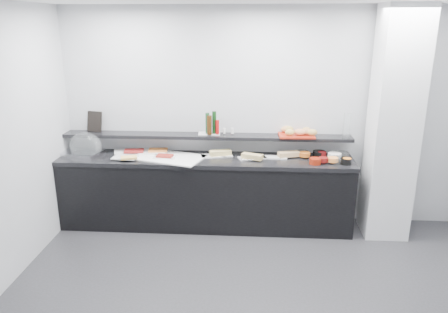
# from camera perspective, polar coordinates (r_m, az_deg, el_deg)

# --- Properties ---
(ground) EXTENTS (5.00, 5.00, 0.00)m
(ground) POSITION_cam_1_polar(r_m,az_deg,el_deg) (4.22, 5.07, -19.32)
(ground) COLOR #2D2D30
(ground) RESTS_ON ground
(back_wall) EXTENTS (5.00, 0.02, 2.70)m
(back_wall) POSITION_cam_1_polar(r_m,az_deg,el_deg) (5.51, 5.08, 5.09)
(back_wall) COLOR #B4B7BC
(back_wall) RESTS_ON ground
(column) EXTENTS (0.50, 0.50, 2.70)m
(column) POSITION_cam_1_polar(r_m,az_deg,el_deg) (5.42, 21.25, 3.75)
(column) COLOR silver
(column) RESTS_ON ground
(buffet_cabinet) EXTENTS (3.60, 0.60, 0.85)m
(buffet_cabinet) POSITION_cam_1_polar(r_m,az_deg,el_deg) (5.53, -2.42, -4.87)
(buffet_cabinet) COLOR black
(buffet_cabinet) RESTS_ON ground
(counter_top) EXTENTS (3.62, 0.62, 0.05)m
(counter_top) POSITION_cam_1_polar(r_m,az_deg,el_deg) (5.37, -2.48, -0.42)
(counter_top) COLOR black
(counter_top) RESTS_ON buffet_cabinet
(wall_shelf) EXTENTS (3.60, 0.25, 0.04)m
(wall_shelf) POSITION_cam_1_polar(r_m,az_deg,el_deg) (5.47, -2.32, 2.68)
(wall_shelf) COLOR black
(wall_shelf) RESTS_ON back_wall
(cloche_base) EXTENTS (0.55, 0.43, 0.04)m
(cloche_base) POSITION_cam_1_polar(r_m,az_deg,el_deg) (5.78, -18.14, 0.46)
(cloche_base) COLOR silver
(cloche_base) RESTS_ON counter_top
(cloche_dome) EXTENTS (0.43, 0.30, 0.34)m
(cloche_dome) POSITION_cam_1_polar(r_m,az_deg,el_deg) (5.69, -17.63, 1.35)
(cloche_dome) COLOR white
(cloche_dome) RESTS_ON cloche_base
(linen_runner) EXTENTS (1.14, 0.78, 0.01)m
(linen_runner) POSITION_cam_1_polar(r_m,az_deg,el_deg) (5.45, -8.15, 0.01)
(linen_runner) COLOR white
(linen_runner) RESTS_ON counter_top
(platter_meat_a) EXTENTS (0.39, 0.31, 0.01)m
(platter_meat_a) POSITION_cam_1_polar(r_m,az_deg,el_deg) (5.69, -12.46, 0.70)
(platter_meat_a) COLOR white
(platter_meat_a) RESTS_ON linen_runner
(food_meat_a) EXTENTS (0.26, 0.19, 0.02)m
(food_meat_a) POSITION_cam_1_polar(r_m,az_deg,el_deg) (5.62, -11.69, 0.73)
(food_meat_a) COLOR maroon
(food_meat_a) RESTS_ON platter_meat_a
(platter_salmon) EXTENTS (0.34, 0.26, 0.01)m
(platter_salmon) POSITION_cam_1_polar(r_m,az_deg,el_deg) (5.58, -9.22, 0.54)
(platter_salmon) COLOR white
(platter_salmon) RESTS_ON linen_runner
(food_salmon) EXTENTS (0.25, 0.18, 0.02)m
(food_salmon) POSITION_cam_1_polar(r_m,az_deg,el_deg) (5.60, -8.61, 0.85)
(food_salmon) COLOR orange
(food_salmon) RESTS_ON platter_salmon
(platter_cheese) EXTENTS (0.31, 0.22, 0.01)m
(platter_cheese) POSITION_cam_1_polar(r_m,az_deg,el_deg) (5.44, -12.80, -0.11)
(platter_cheese) COLOR white
(platter_cheese) RESTS_ON linen_runner
(food_cheese) EXTENTS (0.22, 0.18, 0.02)m
(food_cheese) POSITION_cam_1_polar(r_m,az_deg,el_deg) (5.36, -12.32, -0.13)
(food_cheese) COLOR #EDBB5C
(food_cheese) RESTS_ON platter_cheese
(platter_meat_b) EXTENTS (0.26, 0.18, 0.01)m
(platter_meat_b) POSITION_cam_1_polar(r_m,az_deg,el_deg) (5.37, -7.78, -0.04)
(platter_meat_b) COLOR white
(platter_meat_b) RESTS_ON linen_runner
(food_meat_b) EXTENTS (0.20, 0.14, 0.02)m
(food_meat_b) POSITION_cam_1_polar(r_m,az_deg,el_deg) (5.35, -7.74, 0.09)
(food_meat_b) COLOR maroon
(food_meat_b) RESTS_ON platter_meat_b
(sandwich_plate_left) EXTENTS (0.41, 0.24, 0.01)m
(sandwich_plate_left) POSITION_cam_1_polar(r_m,az_deg,el_deg) (5.42, -0.98, 0.12)
(sandwich_plate_left) COLOR white
(sandwich_plate_left) RESTS_ON counter_top
(sandwich_food_left) EXTENTS (0.28, 0.18, 0.06)m
(sandwich_food_left) POSITION_cam_1_polar(r_m,az_deg,el_deg) (5.41, -0.47, 0.49)
(sandwich_food_left) COLOR tan
(sandwich_food_left) RESTS_ON sandwich_plate_left
(tongs_left) EXTENTS (0.16, 0.03, 0.01)m
(tongs_left) POSITION_cam_1_polar(r_m,az_deg,el_deg) (5.34, 0.48, -0.02)
(tongs_left) COLOR #B2B5BA
(tongs_left) RESTS_ON sandwich_plate_left
(sandwich_plate_mid) EXTENTS (0.37, 0.25, 0.01)m
(sandwich_plate_mid) POSITION_cam_1_polar(r_m,az_deg,el_deg) (5.35, 3.72, -0.16)
(sandwich_plate_mid) COLOR silver
(sandwich_plate_mid) RESTS_ON counter_top
(sandwich_food_mid) EXTENTS (0.27, 0.19, 0.06)m
(sandwich_food_mid) POSITION_cam_1_polar(r_m,az_deg,el_deg) (5.27, 3.70, 0.00)
(sandwich_food_mid) COLOR tan
(sandwich_food_mid) RESTS_ON sandwich_plate_mid
(tongs_mid) EXTENTS (0.16, 0.02, 0.01)m
(tongs_mid) POSITION_cam_1_polar(r_m,az_deg,el_deg) (5.23, 2.93, -0.43)
(tongs_mid) COLOR silver
(tongs_mid) RESTS_ON sandwich_plate_mid
(sandwich_plate_right) EXTENTS (0.30, 0.14, 0.01)m
(sandwich_plate_right) POSITION_cam_1_polar(r_m,az_deg,el_deg) (5.39, 6.60, -0.10)
(sandwich_plate_right) COLOR white
(sandwich_plate_right) RESTS_ON counter_top
(sandwich_food_right) EXTENTS (0.28, 0.18, 0.06)m
(sandwich_food_right) POSITION_cam_1_polar(r_m,az_deg,el_deg) (5.41, 8.46, 0.31)
(sandwich_food_right) COLOR tan
(sandwich_food_right) RESTS_ON sandwich_plate_right
(tongs_right) EXTENTS (0.15, 0.06, 0.01)m
(tongs_right) POSITION_cam_1_polar(r_m,az_deg,el_deg) (5.37, 8.31, -0.12)
(tongs_right) COLOR silver
(tongs_right) RESTS_ON sandwich_plate_right
(bowl_glass_fruit) EXTENTS (0.19, 0.19, 0.07)m
(bowl_glass_fruit) POSITION_cam_1_polar(r_m,az_deg,el_deg) (5.49, 10.15, 0.35)
(bowl_glass_fruit) COLOR white
(bowl_glass_fruit) RESTS_ON counter_top
(fill_glass_fruit) EXTENTS (0.16, 0.16, 0.05)m
(fill_glass_fruit) POSITION_cam_1_polar(r_m,az_deg,el_deg) (5.43, 10.49, 0.29)
(fill_glass_fruit) COLOR #CD601C
(fill_glass_fruit) RESTS_ON bowl_glass_fruit
(bowl_black_jam) EXTENTS (0.17, 0.17, 0.07)m
(bowl_black_jam) POSITION_cam_1_polar(r_m,az_deg,el_deg) (5.53, 12.32, 0.34)
(bowl_black_jam) COLOR black
(bowl_black_jam) RESTS_ON counter_top
(fill_black_jam) EXTENTS (0.12, 0.12, 0.05)m
(fill_black_jam) POSITION_cam_1_polar(r_m,az_deg,el_deg) (5.50, 12.70, 0.36)
(fill_black_jam) COLOR #5B0D0E
(fill_black_jam) RESTS_ON bowl_black_jam
(bowl_glass_cream) EXTENTS (0.25, 0.25, 0.07)m
(bowl_glass_cream) POSITION_cam_1_polar(r_m,az_deg,el_deg) (5.54, 15.03, 0.18)
(bowl_glass_cream) COLOR white
(bowl_glass_cream) RESTS_ON counter_top
(fill_glass_cream) EXTENTS (0.21, 0.21, 0.05)m
(fill_glass_cream) POSITION_cam_1_polar(r_m,az_deg,el_deg) (5.47, 14.25, 0.17)
(fill_glass_cream) COLOR white
(fill_glass_cream) RESTS_ON bowl_glass_cream
(bowl_red_jam) EXTENTS (0.15, 0.15, 0.07)m
(bowl_red_jam) POSITION_cam_1_polar(r_m,az_deg,el_deg) (5.23, 11.81, -0.60)
(bowl_red_jam) COLOR maroon
(bowl_red_jam) RESTS_ON counter_top
(fill_red_jam) EXTENTS (0.14, 0.14, 0.05)m
(fill_red_jam) POSITION_cam_1_polar(r_m,az_deg,el_deg) (5.27, 12.86, -0.40)
(fill_red_jam) COLOR #600F0D
(fill_red_jam) RESTS_ON bowl_red_jam
(bowl_glass_salmon) EXTENTS (0.20, 0.20, 0.07)m
(bowl_glass_salmon) POSITION_cam_1_polar(r_m,az_deg,el_deg) (5.32, 14.42, -0.46)
(bowl_glass_salmon) COLOR white
(bowl_glass_salmon) RESTS_ON counter_top
(fill_glass_salmon) EXTENTS (0.16, 0.16, 0.05)m
(fill_glass_salmon) POSITION_cam_1_polar(r_m,az_deg,el_deg) (5.30, 14.01, -0.39)
(fill_glass_salmon) COLOR #FB903D
(fill_glass_salmon) RESTS_ON bowl_glass_salmon
(bowl_black_fruit) EXTENTS (0.13, 0.13, 0.07)m
(bowl_black_fruit) POSITION_cam_1_polar(r_m,az_deg,el_deg) (5.31, 15.62, -0.59)
(bowl_black_fruit) COLOR black
(bowl_black_fruit) RESTS_ON counter_top
(fill_black_fruit) EXTENTS (0.10, 0.10, 0.05)m
(fill_black_fruit) POSITION_cam_1_polar(r_m,az_deg,el_deg) (5.31, 15.77, -0.48)
(fill_black_fruit) COLOR orange
(fill_black_fruit) RESTS_ON bowl_black_fruit
(framed_print) EXTENTS (0.21, 0.12, 0.26)m
(framed_print) POSITION_cam_1_polar(r_m,az_deg,el_deg) (5.83, -16.55, 4.41)
(framed_print) COLOR black
(framed_print) RESTS_ON wall_shelf
(print_art) EXTENTS (0.17, 0.11, 0.22)m
(print_art) POSITION_cam_1_polar(r_m,az_deg,el_deg) (5.88, -16.60, 4.52)
(print_art) COLOR beige
(print_art) RESTS_ON framed_print
(condiment_tray) EXTENTS (0.28, 0.18, 0.01)m
(condiment_tray) POSITION_cam_1_polar(r_m,az_deg,el_deg) (5.49, -1.95, 3.03)
(condiment_tray) COLOR white
(condiment_tray) RESTS_ON wall_shelf
(bottle_green_a) EXTENTS (0.06, 0.06, 0.26)m
(bottle_green_a) POSITION_cam_1_polar(r_m,az_deg,el_deg) (5.44, -2.18, 4.36)
(bottle_green_a) COLOR #113E1E
(bottle_green_a) RESTS_ON condiment_tray
(bottle_brown) EXTENTS (0.07, 0.07, 0.24)m
(bottle_brown) POSITION_cam_1_polar(r_m,az_deg,el_deg) (5.39, -1.93, 4.13)
(bottle_brown) COLOR #38200A
(bottle_brown) RESTS_ON condiment_tray
(bottle_green_b) EXTENTS (0.06, 0.06, 0.28)m
(bottle_green_b) POSITION_cam_1_polar(r_m,az_deg,el_deg) (5.44, -1.28, 4.47)
(bottle_green_b) COLOR #0E3612
(bottle_green_b) RESTS_ON condiment_tray
(bottle_hot) EXTENTS (0.05, 0.05, 0.18)m
(bottle_hot) POSITION_cam_1_polar(r_m,az_deg,el_deg) (5.41, -0.86, 3.86)
(bottle_hot) COLOR #B80D0D
(bottle_hot) RESTS_ON condiment_tray
(shaker_salt) EXTENTS (0.04, 0.04, 0.07)m
(shaker_salt) POSITION_cam_1_polar(r_m,az_deg,el_deg) (5.45, 1.10, 3.38)
(shaker_salt) COLOR silver
(shaker_salt) RESTS_ON condiment_tray
(shaker_pepper) EXTENTS (0.03, 0.03, 0.07)m
(shaker_pepper) POSITION_cam_1_polar(r_m,az_deg,el_deg) (5.45, 0.04, 3.36)
(shaker_pepper) COLOR white
(shaker_pepper) RESTS_ON condiment_tray
(bread_tray) EXTENTS (0.44, 0.32, 0.02)m
(bread_tray) POSITION_cam_1_polar(r_m,az_deg,el_deg) (5.46, 9.42, 2.76)
(bread_tray) COLOR #A32311
(bread_tray) RESTS_ON wall_shelf
(bread_roll_nw) EXTENTS (0.17, 0.14, 0.08)m
(bread_roll_nw) POSITION_cam_1_polar(r_m,az_deg,el_deg) (5.54, 8.16, 3.57)
(bread_roll_nw) COLOR tan
(bread_roll_nw) RESTS_ON bread_tray
(bread_roll_n) EXTENTS (0.13, 0.10, 0.08)m
(bread_roll_n) POSITION_cam_1_polar(r_m,az_deg,el_deg) (5.52, 8.47, 3.52)
(bread_roll_n) COLOR tan
(bread_roll_n) RESTS_ON bread_tray
(bread_roll_ne) EXTENTS (0.13, 0.10, 0.08)m
(bread_roll_ne) POSITION_cam_1_polar(r_m,az_deg,el_deg) (5.51, 10.70, 3.36)
(bread_roll_ne) COLOR tan
(bread_roll_ne) RESTS_ON bread_tray
(bread_roll_s) EXTENTS (0.12, 0.08, 0.08)m
(bread_roll_s) POSITION_cam_1_polar(r_m,az_deg,el_deg) (5.37, 8.58, 3.13)
(bread_roll_s) COLOR tan
(bread_roll_s) RESTS_ON bread_tray
(bread_roll_se) EXTENTS (0.13, 0.10, 0.08)m
(bread_roll_se) POSITION_cam_1_polar(r_m,az_deg,el_deg) (5.42, 11.48, 3.09)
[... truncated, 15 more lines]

